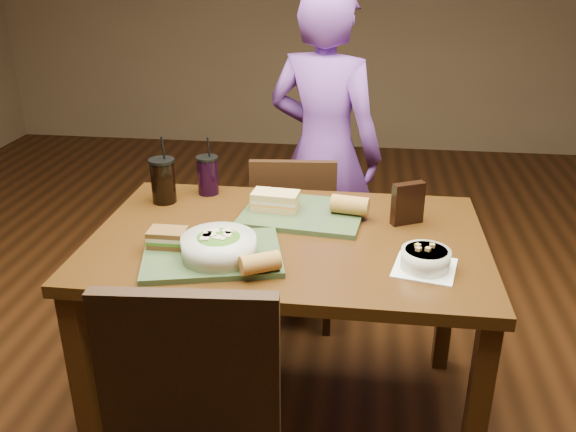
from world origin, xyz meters
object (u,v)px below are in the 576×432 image
at_px(chair_far, 295,234).
at_px(diner, 324,153).
at_px(tray_near, 212,254).
at_px(salad_bowl, 219,245).
at_px(baguette_far, 350,205).
at_px(cup_berry, 208,175).
at_px(cup_cola, 163,180).
at_px(dining_table, 288,259).
at_px(chip_bag, 408,203).
at_px(sandwich_near, 168,238).
at_px(baguette_near, 260,263).
at_px(sandwich_far, 275,201).
at_px(soup_bowl, 426,259).
at_px(tray_far, 303,213).

height_order(chair_far, diner, diner).
distance_m(diner, tray_near, 1.11).
height_order(chair_far, salad_bowl, salad_bowl).
height_order(baguette_far, cup_berry, cup_berry).
xyz_separation_m(chair_far, cup_cola, (-0.45, -0.38, 0.37)).
xyz_separation_m(dining_table, chip_bag, (0.40, 0.15, 0.16)).
xyz_separation_m(sandwich_near, baguette_near, (0.32, -0.13, 0.00)).
bearing_deg(salad_bowl, sandwich_far, 73.72).
bearing_deg(baguette_near, sandwich_near, 157.51).
bearing_deg(baguette_far, sandwich_far, 178.32).
distance_m(dining_table, salad_bowl, 0.32).
relative_size(sandwich_near, chip_bag, 0.79).
xyz_separation_m(dining_table, tray_near, (-0.21, -0.19, 0.10)).
height_order(chair_far, tray_near, chair_far).
height_order(chair_far, soup_bowl, chair_far).
bearing_deg(baguette_near, tray_far, 80.73).
height_order(diner, salad_bowl, diner).
relative_size(chair_far, soup_bowl, 3.97).
bearing_deg(soup_bowl, chip_bag, 96.79).
bearing_deg(tray_near, baguette_far, 40.77).
relative_size(sandwich_far, baguette_far, 1.30).
bearing_deg(sandwich_near, chip_bag, 22.55).
bearing_deg(baguette_far, baguette_near, -117.66).
bearing_deg(baguette_far, cup_cola, 174.56).
relative_size(diner, chip_bag, 10.26).
xyz_separation_m(salad_bowl, cup_cola, (-0.32, 0.45, 0.03)).
relative_size(tray_near, sandwich_far, 2.45).
relative_size(tray_far, baguette_near, 3.65).
distance_m(salad_bowl, cup_cola, 0.55).
bearing_deg(diner, dining_table, 105.79).
xyz_separation_m(diner, tray_far, (-0.02, -0.72, 0.00)).
xyz_separation_m(chair_far, soup_bowl, (0.48, -0.79, 0.32)).
height_order(tray_far, sandwich_far, sandwich_far).
height_order(chair_far, tray_far, chair_far).
bearing_deg(baguette_far, chip_bag, -4.48).
relative_size(salad_bowl, cup_cola, 0.87).
bearing_deg(cup_berry, sandwich_near, -90.29).
xyz_separation_m(tray_near, soup_bowl, (0.65, 0.01, 0.02)).
height_order(baguette_near, cup_berry, cup_berry).
bearing_deg(cup_berry, baguette_near, -63.60).
relative_size(baguette_near, chip_bag, 0.78).
bearing_deg(chair_far, dining_table, -85.56).
relative_size(diner, salad_bowl, 6.70).
distance_m(chair_far, salad_bowl, 0.91).
xyz_separation_m(chair_far, baguette_far, (0.25, -0.45, 0.34)).
xyz_separation_m(diner, tray_near, (-0.27, -1.07, 0.00)).
relative_size(salad_bowl, cup_berry, 0.98).
bearing_deg(cup_berry, chip_bag, -14.02).
distance_m(sandwich_near, chip_bag, 0.82).
xyz_separation_m(diner, baguette_far, (0.14, -0.72, 0.04)).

